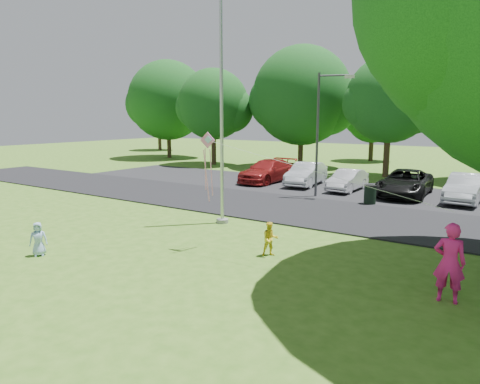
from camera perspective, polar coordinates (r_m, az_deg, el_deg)
The scene contains 12 objects.
ground at distance 12.09m, azimuth -2.76°, elevation -11.15°, with size 120.00×120.00×0.00m, color #3B681B.
park_road at distance 19.76m, azimuth 12.85°, elevation -2.94°, with size 60.00×6.00×0.06m, color black.
parking_strip at distance 25.84m, azimuth 17.96°, elevation -0.17°, with size 42.00×7.00×0.06m, color black.
flagpole at distance 17.38m, azimuth -2.46°, elevation 9.33°, with size 0.50×0.50×10.00m.
street_lamp at distance 23.53m, azimuth 10.97°, elevation 8.92°, with size 1.82×0.73×6.66m.
trash_can at distance 22.41m, azimuth 16.94°, elevation -0.38°, with size 0.63×0.63×1.00m.
tree_row at distance 33.73m, azimuth 25.24°, elevation 11.33°, with size 64.35×11.94×10.88m.
parked_cars at distance 25.91m, azimuth 16.51°, elevation 1.59°, with size 16.82×5.51×1.48m.
woman at distance 11.33m, azimuth 26.15°, elevation -8.45°, with size 0.71×0.47×1.94m, color #E71E7F.
child_yellow at distance 13.63m, azimuth 4.05°, elevation -6.27°, with size 0.53×0.42×1.10m, color yellow.
child_blue at distance 15.04m, azimuth -25.31°, elevation -5.70°, with size 0.53×0.35×1.09m, color #96B6E6.
kite at distance 13.82m, azimuth -3.52°, elevation 4.87°, with size 7.62×0.58×2.33m.
Camera 1 is at (6.68, -9.09, 4.35)m, focal length 32.00 mm.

